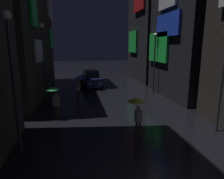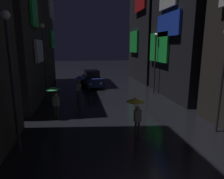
% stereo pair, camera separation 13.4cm
% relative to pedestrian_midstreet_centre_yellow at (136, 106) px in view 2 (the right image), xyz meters
% --- Properties ---
extents(building_left_mid, '(4.25, 8.78, 14.26)m').
position_rel_pedestrian_midstreet_centre_yellow_xyz_m(building_left_mid, '(-7.91, 8.20, 5.47)').
color(building_left_mid, '#2D2826').
rests_on(building_left_mid, ground).
extents(building_right_mid, '(4.25, 8.18, 12.77)m').
position_rel_pedestrian_midstreet_centre_yellow_xyz_m(building_right_mid, '(7.05, 7.91, 4.72)').
color(building_right_mid, black).
rests_on(building_right_mid, ground).
extents(building_right_far, '(4.25, 8.43, 19.23)m').
position_rel_pedestrian_midstreet_centre_yellow_xyz_m(building_right_far, '(7.06, 17.03, 7.95)').
color(building_right_far, black).
rests_on(building_right_far, ground).
extents(pedestrian_midstreet_centre_yellow, '(0.90, 0.90, 2.12)m').
position_rel_pedestrian_midstreet_centre_yellow_xyz_m(pedestrian_midstreet_centre_yellow, '(0.00, 0.00, 0.00)').
color(pedestrian_midstreet_centre_yellow, '#38332D').
rests_on(pedestrian_midstreet_centre_yellow, ground).
extents(pedestrian_far_right_blue, '(0.90, 0.90, 2.12)m').
position_rel_pedestrian_midstreet_centre_yellow_xyz_m(pedestrian_far_right_blue, '(-2.70, 7.83, 0.00)').
color(pedestrian_far_right_blue, '#2D2D38').
rests_on(pedestrian_far_right_blue, ground).
extents(pedestrian_midstreet_left_green, '(0.90, 0.90, 2.12)m').
position_rel_pedestrian_midstreet_centre_yellow_xyz_m(pedestrian_midstreet_left_green, '(-4.35, 3.55, 0.00)').
color(pedestrian_midstreet_left_green, '#38332D').
rests_on(pedestrian_midstreet_left_green, ground).
extents(car_distant, '(2.60, 4.30, 1.92)m').
position_rel_pedestrian_midstreet_centre_yellow_xyz_m(car_distant, '(-1.26, 13.27, -0.74)').
color(car_distant, navy).
rests_on(car_distant, ground).
extents(streetlamp_right_near, '(0.36, 0.36, 5.45)m').
position_rel_pedestrian_midstreet_centre_yellow_xyz_m(streetlamp_right_near, '(4.58, -0.01, 1.74)').
color(streetlamp_right_near, '#2D2D33').
rests_on(streetlamp_right_near, ground).
extents(streetlamp_left_near, '(0.36, 0.36, 5.92)m').
position_rel_pedestrian_midstreet_centre_yellow_xyz_m(streetlamp_left_near, '(-5.42, -0.58, 2.00)').
color(streetlamp_left_near, '#2D2D33').
rests_on(streetlamp_left_near, ground).
extents(streetlamp_right_far, '(0.36, 0.36, 5.77)m').
position_rel_pedestrian_midstreet_centre_yellow_xyz_m(streetlamp_right_far, '(4.58, 9.26, 1.92)').
color(streetlamp_right_far, '#2D2D33').
rests_on(streetlamp_right_far, ground).
extents(streetlamp_left_far, '(0.36, 0.36, 6.33)m').
position_rel_pedestrian_midstreet_centre_yellow_xyz_m(streetlamp_left_far, '(-5.42, 7.90, 2.22)').
color(streetlamp_left_far, '#2D2D33').
rests_on(streetlamp_left_far, ground).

